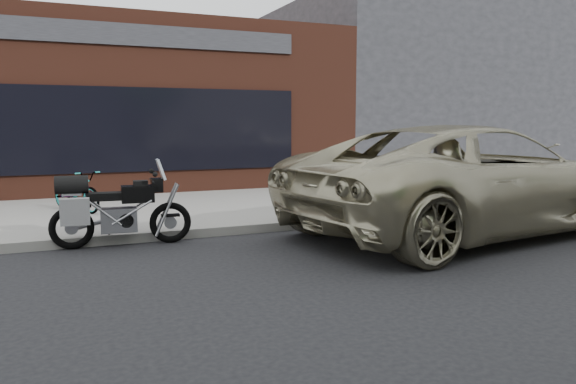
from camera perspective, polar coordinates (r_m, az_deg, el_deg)
ground at (r=5.94m, az=8.57°, el=-11.23°), size 120.00×120.00×0.00m
near_sidewalk at (r=12.28m, az=-8.92°, el=-1.40°), size 44.00×6.00×0.15m
storefront at (r=18.79m, az=-20.45°, el=7.77°), size 14.00×10.07×4.50m
neighbour_building at (r=22.87m, az=11.54°, el=9.73°), size 10.00×10.00×6.00m
motorcycle at (r=8.80m, az=-17.43°, el=-1.71°), size 2.08×0.67×1.32m
minivan at (r=9.88m, az=18.00°, el=1.20°), size 6.92×3.91×1.82m
bicycle_front at (r=11.61m, az=-20.68°, el=0.09°), size 1.19×1.57×0.79m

